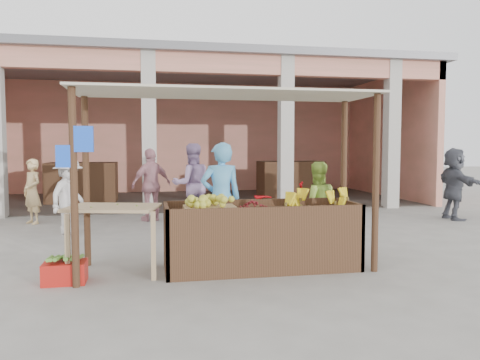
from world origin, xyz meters
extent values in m
plane|color=slate|center=(0.00, 0.00, 0.00)|extent=(60.00, 60.00, 0.00)
cube|color=#ED8F7C|center=(0.00, 11.40, 2.00)|extent=(14.00, 0.20, 4.00)
cube|color=#ED8F7C|center=(6.90, 8.50, 2.00)|extent=(0.20, 6.00, 4.00)
cube|color=#ED8F7C|center=(0.00, 5.65, 3.75)|extent=(14.00, 0.30, 0.50)
cube|color=slate|center=(0.00, 8.50, 4.10)|extent=(14.40, 6.40, 0.20)
cube|color=#B4AFA5|center=(-1.00, 5.65, 2.00)|extent=(0.35, 0.35, 4.00)
cube|color=#B4AFA5|center=(2.50, 5.65, 2.00)|extent=(0.35, 0.35, 4.00)
cube|color=#B4AFA5|center=(5.50, 5.65, 2.00)|extent=(0.35, 0.35, 4.00)
cube|color=#4D301F|center=(-3.00, 8.50, 0.60)|extent=(2.00, 1.20, 1.20)
cube|color=#4D301F|center=(3.50, 8.50, 0.60)|extent=(2.00, 1.20, 1.20)
cube|color=#4D301F|center=(0.50, 0.00, 0.40)|extent=(2.60, 0.95, 0.80)
cylinder|color=#4D301F|center=(-1.85, -0.45, 1.18)|extent=(0.09, 0.09, 2.35)
cylinder|color=#4D301F|center=(1.95, -0.45, 1.18)|extent=(0.09, 0.09, 2.35)
cylinder|color=#4D301F|center=(-1.85, 0.60, 1.18)|extent=(0.09, 0.09, 2.35)
cylinder|color=#4D301F|center=(1.95, 0.60, 1.18)|extent=(0.09, 0.09, 2.35)
cube|color=beige|center=(0.05, 0.08, 2.37)|extent=(4.00, 1.35, 0.03)
cube|color=blue|center=(-1.73, -0.45, 1.75)|extent=(0.22, 0.08, 0.30)
cube|color=blue|center=(-1.95, -0.45, 1.55)|extent=(0.18, 0.07, 0.26)
cube|color=#A68155|center=(-0.19, 0.03, 0.83)|extent=(0.70, 0.60, 0.06)
ellipsoid|color=yellow|center=(-0.19, 0.03, 0.92)|extent=(0.59, 0.52, 0.13)
ellipsoid|color=maroon|center=(0.39, 0.01, 0.88)|extent=(0.48, 0.39, 0.15)
cube|color=tan|center=(-1.45, 0.00, 0.88)|extent=(1.26, 0.99, 0.04)
cube|color=tan|center=(-1.96, -0.32, 0.43)|extent=(0.06, 0.06, 0.86)
cube|color=tan|center=(-0.95, -0.32, 0.43)|extent=(0.06, 0.06, 0.86)
cube|color=tan|center=(-1.96, 0.32, 0.43)|extent=(0.06, 0.06, 0.86)
cube|color=tan|center=(-0.95, 0.32, 0.43)|extent=(0.06, 0.06, 0.86)
cube|color=red|center=(-2.01, -0.25, 0.13)|extent=(0.50, 0.36, 0.26)
ellipsoid|color=maroon|center=(2.43, 5.32, 0.26)|extent=(0.39, 0.39, 0.53)
ellipsoid|color=maroon|center=(2.74, 5.37, 0.26)|extent=(0.39, 0.39, 0.53)
ellipsoid|color=maroon|center=(2.59, 5.59, 0.26)|extent=(0.39, 0.39, 0.53)
ellipsoid|color=maroon|center=(2.25, 5.46, 0.26)|extent=(0.39, 0.39, 0.53)
imported|color=#59B4F0|center=(0.09, 0.95, 0.92)|extent=(0.72, 0.55, 1.84)
imported|color=#9AC141|center=(1.68, 1.04, 0.75)|extent=(0.76, 0.49, 1.50)
imported|color=#9C050A|center=(1.35, 2.46, 0.52)|extent=(1.36, 2.10, 1.04)
imported|color=silver|center=(-2.51, 3.15, 0.79)|extent=(0.90, 1.13, 1.57)
imported|color=#C2828C|center=(-0.96, 4.50, 0.87)|extent=(1.16, 0.96, 1.74)
imported|color=#484A53|center=(5.84, 3.39, 0.87)|extent=(0.83, 1.67, 1.74)
imported|color=#E6BF7E|center=(-3.49, 4.55, 0.73)|extent=(0.67, 0.68, 1.46)
imported|color=#9275A0|center=(-0.12, 3.78, 0.95)|extent=(1.00, 0.69, 1.90)
camera|label=1|loc=(-0.96, -6.15, 1.65)|focal=35.00mm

